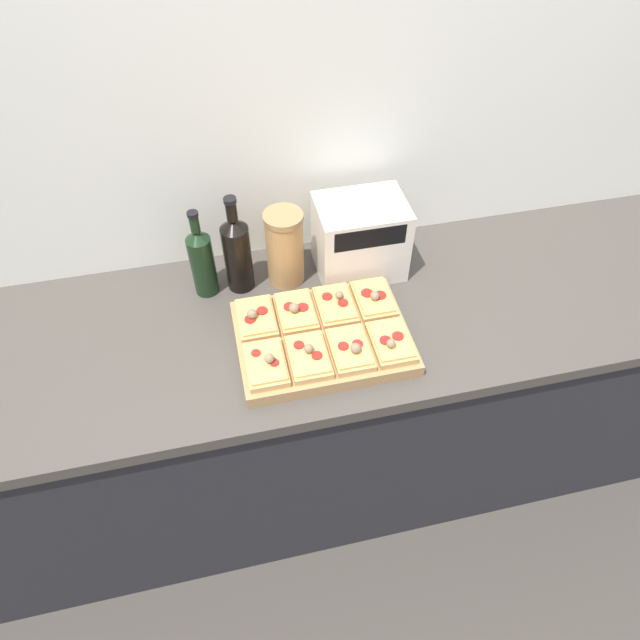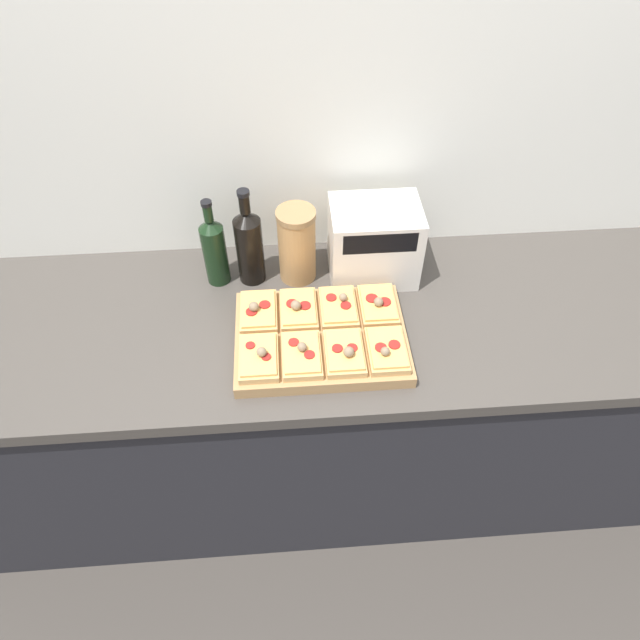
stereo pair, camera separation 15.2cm
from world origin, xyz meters
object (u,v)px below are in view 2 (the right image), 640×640
cutting_board (321,338)px  olive_oil_bottle (214,250)px  toaster_oven (374,242)px  grain_jar_tall (297,245)px  wine_bottle (249,245)px

cutting_board → olive_oil_bottle: size_ratio=1.62×
cutting_board → toaster_oven: (0.17, 0.27, 0.10)m
cutting_board → grain_jar_tall: size_ratio=1.94×
wine_bottle → cutting_board: bearing=-55.7°
cutting_board → grain_jar_tall: 0.29m
cutting_board → toaster_oven: bearing=57.1°
wine_bottle → toaster_oven: bearing=-0.1°
cutting_board → grain_jar_tall: bearing=100.2°
olive_oil_bottle → toaster_oven: olive_oil_bottle is taller
olive_oil_bottle → grain_jar_tall: bearing=0.0°
wine_bottle → grain_jar_tall: 0.14m
grain_jar_tall → toaster_oven: grain_jar_tall is taller
wine_bottle → grain_jar_tall: wine_bottle is taller
wine_bottle → grain_jar_tall: (0.14, 0.00, -0.01)m
wine_bottle → toaster_oven: 0.36m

